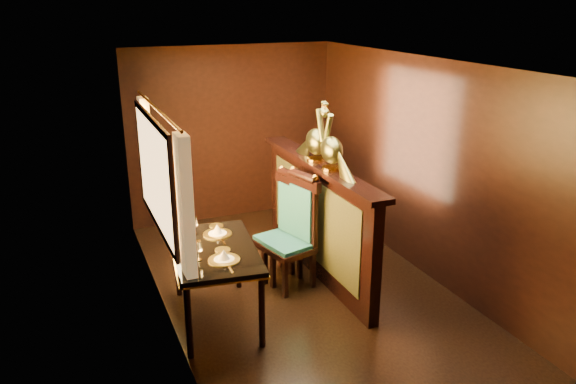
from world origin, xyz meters
The scene contains 8 objects.
ground centered at (0.00, 0.00, 0.00)m, with size 5.00×5.00×0.00m, color black.
room_shell centered at (-0.09, 0.02, 1.58)m, with size 3.04×5.04×2.52m.
partition centered at (0.32, 0.30, 0.71)m, with size 0.26×2.70×1.36m.
dining_table centered at (-1.05, -0.22, 0.71)m, with size 0.97×1.43×0.99m.
chair_left centered at (0.01, 0.17, 0.69)m, with size 0.58×0.60×1.33m.
chair_right centered at (-0.03, 0.41, 0.67)m, with size 0.55×0.57×1.28m.
peacock_left centered at (0.33, 0.00, 1.71)m, with size 0.22×0.58×0.69m, color #1B5234, non-canonical shape.
peacock_right centered at (0.33, 0.38, 1.71)m, with size 0.22×0.59×0.71m, color #1B5234, non-canonical shape.
Camera 1 is at (-2.32, -5.11, 3.09)m, focal length 35.00 mm.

